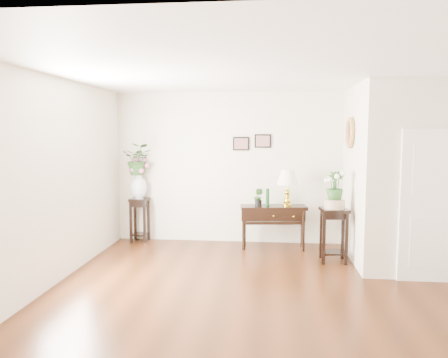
# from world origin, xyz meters

# --- Properties ---
(floor) EXTENTS (6.00, 5.50, 0.02)m
(floor) POSITION_xyz_m (0.00, 0.00, 0.00)
(floor) COLOR #48210E
(floor) RESTS_ON ground
(ceiling) EXTENTS (6.00, 5.50, 0.02)m
(ceiling) POSITION_xyz_m (0.00, 0.00, 2.80)
(ceiling) COLOR white
(ceiling) RESTS_ON ground
(wall_back) EXTENTS (6.00, 0.02, 2.80)m
(wall_back) POSITION_xyz_m (0.00, 2.75, 1.40)
(wall_back) COLOR beige
(wall_back) RESTS_ON ground
(wall_front) EXTENTS (6.00, 0.02, 2.80)m
(wall_front) POSITION_xyz_m (0.00, -2.75, 1.40)
(wall_front) COLOR beige
(wall_front) RESTS_ON ground
(wall_left) EXTENTS (0.02, 5.50, 2.80)m
(wall_left) POSITION_xyz_m (-3.00, 0.00, 1.40)
(wall_left) COLOR beige
(wall_left) RESTS_ON ground
(partition) EXTENTS (1.80, 1.95, 2.80)m
(partition) POSITION_xyz_m (2.10, 1.77, 1.40)
(partition) COLOR beige
(partition) RESTS_ON floor
(door) EXTENTS (0.90, 0.05, 2.10)m
(door) POSITION_xyz_m (2.10, 0.78, 1.05)
(door) COLOR white
(door) RESTS_ON floor
(art_print_left) EXTENTS (0.30, 0.02, 0.25)m
(art_print_left) POSITION_xyz_m (-0.65, 2.73, 1.85)
(art_print_left) COLOR black
(art_print_left) RESTS_ON wall_back
(art_print_right) EXTENTS (0.30, 0.02, 0.25)m
(art_print_right) POSITION_xyz_m (-0.25, 2.73, 1.90)
(art_print_right) COLOR black
(art_print_right) RESTS_ON wall_back
(wall_ornament) EXTENTS (0.07, 0.51, 0.51)m
(wall_ornament) POSITION_xyz_m (1.16, 1.90, 2.05)
(wall_ornament) COLOR #B27646
(wall_ornament) RESTS_ON partition
(console_table) EXTENTS (1.19, 0.52, 0.77)m
(console_table) POSITION_xyz_m (-0.05, 2.30, 0.39)
(console_table) COLOR black
(console_table) RESTS_ON floor
(table_lamp) EXTENTS (0.49, 0.49, 0.65)m
(table_lamp) POSITION_xyz_m (0.19, 2.30, 1.12)
(table_lamp) COLOR yellow
(table_lamp) RESTS_ON console_table
(green_vase) EXTENTS (0.08, 0.08, 0.30)m
(green_vase) POSITION_xyz_m (-0.15, 2.30, 0.94)
(green_vase) COLOR #103E19
(green_vase) RESTS_ON console_table
(potted_plant) EXTENTS (0.20, 0.18, 0.29)m
(potted_plant) POSITION_xyz_m (-0.31, 2.30, 0.92)
(potted_plant) COLOR #24501D
(potted_plant) RESTS_ON console_table
(plant_stand_a) EXTENTS (0.35, 0.35, 0.82)m
(plant_stand_a) POSITION_xyz_m (-2.55, 2.57, 0.41)
(plant_stand_a) COLOR black
(plant_stand_a) RESTS_ON floor
(porcelain_vase) EXTENTS (0.29, 0.29, 0.50)m
(porcelain_vase) POSITION_xyz_m (-2.55, 2.57, 1.05)
(porcelain_vase) COLOR white
(porcelain_vase) RESTS_ON plant_stand_a
(lily_arrangement) EXTENTS (0.53, 0.46, 0.59)m
(lily_arrangement) POSITION_xyz_m (-2.55, 2.57, 1.52)
(lily_arrangement) COLOR #24501D
(lily_arrangement) RESTS_ON porcelain_vase
(plant_stand_b) EXTENTS (0.46, 0.46, 0.86)m
(plant_stand_b) POSITION_xyz_m (0.90, 1.60, 0.43)
(plant_stand_b) COLOR black
(plant_stand_b) RESTS_ON floor
(ceramic_bowl) EXTENTS (0.37, 0.37, 0.14)m
(ceramic_bowl) POSITION_xyz_m (0.90, 1.60, 0.94)
(ceramic_bowl) COLOR tan
(ceramic_bowl) RESTS_ON plant_stand_b
(narcissus) EXTENTS (0.31, 0.31, 0.47)m
(narcissus) POSITION_xyz_m (0.90, 1.60, 1.21)
(narcissus) COLOR #24501D
(narcissus) RESTS_ON ceramic_bowl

